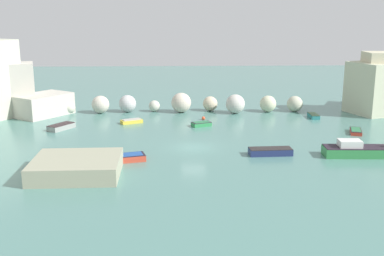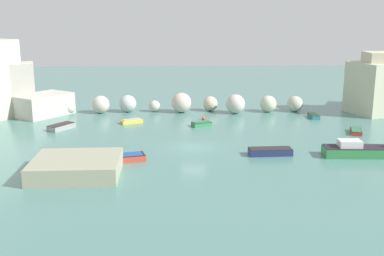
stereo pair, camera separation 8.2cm
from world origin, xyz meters
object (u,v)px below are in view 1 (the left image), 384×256
Objects in this scene: moored_boat_4 at (61,127)px; moored_boat_1 at (270,151)px; moored_boat_2 at (355,150)px; stone_dock at (77,167)px; moored_boat_7 at (356,131)px; channel_buoy at (203,118)px; moored_boat_0 at (314,116)px; moored_boat_3 at (201,124)px; moored_boat_5 at (132,121)px; moored_boat_6 at (128,157)px.

moored_boat_1 is at bearing -83.38° from moored_boat_4.
moored_boat_2 reaches higher than moored_boat_1.
stone_dock is 2.32× the size of moored_boat_7.
channel_buoy is (12.27, 21.33, -0.51)m from stone_dock.
moored_boat_0 is at bearing -47.51° from moored_boat_4.
stone_dock reaches higher than moored_boat_3.
moored_boat_3 is 0.72× the size of moored_boat_4.
channel_buoy is at bearing 60.09° from stone_dock.
moored_boat_5 is at bearing -46.98° from moored_boat_1.
moored_boat_0 is at bearing 33.47° from moored_boat_7.
channel_buoy is 14.84m from moored_boat_0.
moored_boat_6 is (-23.05, -18.22, 0.07)m from moored_boat_0.
moored_boat_1 is (5.60, -16.07, 0.11)m from channel_buoy.
moored_boat_4 is at bearing -165.38° from channel_buoy.
moored_boat_1 is 1.25× the size of moored_boat_6.
moored_boat_5 is at bearing 93.79° from moored_boat_7.
moored_boat_3 reaches higher than moored_boat_5.
moored_boat_6 reaches higher than moored_boat_5.
moored_boat_7 is at bearing 24.66° from stone_dock.
moored_boat_7 is (2.50, -8.47, -0.02)m from moored_boat_0.
stone_dock is 2.52× the size of moored_boat_5.
moored_boat_2 is 33.55m from moored_boat_4.
channel_buoy is 0.18× the size of moored_boat_3.
moored_boat_2 is at bearing -57.58° from moored_boat_5.
stone_dock reaches higher than moored_boat_1.
moored_boat_6 is (-7.76, -14.00, 0.06)m from moored_boat_3.
stone_dock reaches higher than moored_boat_6.
moored_boat_3 is at bearing -66.76° from moored_boat_1.
moored_boat_7 is at bearing 6.11° from moored_boat_6.
stone_dock reaches higher than moored_boat_0.
moored_boat_2 reaches higher than moored_boat_4.
moored_boat_4 reaches higher than moored_boat_0.
moored_boat_4 is 1.13× the size of moored_boat_7.
moored_boat_1 is 0.67× the size of moored_boat_2.
moored_boat_6 is at bearing 127.91° from moored_boat_7.
moored_boat_0 is 0.90× the size of moored_boat_5.
moored_boat_0 is 1.01× the size of moored_boat_3.
moored_boat_0 is 15.87m from moored_boat_3.
moored_boat_2 is (13.79, -16.82, 0.36)m from channel_buoy.
moored_boat_2 is at bearing 9.82° from stone_dock.
moored_boat_7 is (11.73, 8.33, -0.10)m from moored_boat_1.
moored_boat_2 is at bearing -78.26° from moored_boat_4.
moored_boat_4 is at bearing 101.75° from moored_boat_7.
moored_boat_3 is at bearing -97.61° from channel_buoy.
moored_boat_5 is (-24.08, -2.23, -0.02)m from moored_boat_0.
moored_boat_0 is at bearing 2.81° from channel_buoy.
moored_boat_0 is 29.38m from moored_boat_6.
channel_buoy is at bearing -86.09° from moored_boat_0.
moored_boat_3 is at bearing -53.27° from moored_boat_4.
moored_boat_2 is at bearing -2.27° from moored_boat_0.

